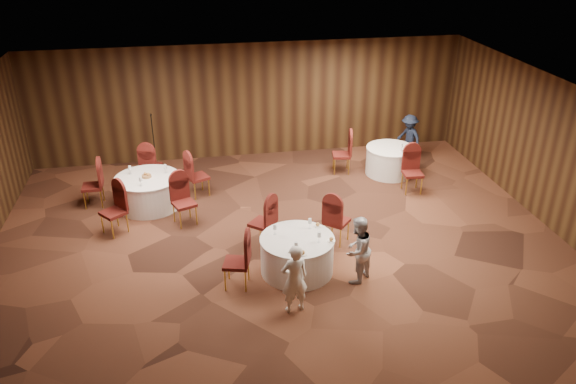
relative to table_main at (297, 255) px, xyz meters
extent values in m
plane|color=black|center=(-0.15, 1.07, -0.38)|extent=(12.00, 12.00, 0.00)
plane|color=silver|center=(-0.15, 1.07, 2.82)|extent=(12.00, 12.00, 0.00)
plane|color=black|center=(-0.15, 6.07, 1.22)|extent=(12.00, 0.00, 12.00)
plane|color=black|center=(-0.15, -3.93, 1.22)|extent=(12.00, 0.00, 12.00)
plane|color=black|center=(5.85, 1.07, 1.22)|extent=(0.00, 10.00, 10.00)
cylinder|color=silver|center=(0.00, 0.00, -0.02)|extent=(1.40, 1.40, 0.72)
cylinder|color=silver|center=(0.00, 0.00, 0.35)|extent=(1.43, 1.43, 0.03)
cylinder|color=silver|center=(-2.93, 3.33, -0.02)|extent=(1.50, 1.50, 0.72)
cylinder|color=silver|center=(-2.93, 3.33, 0.35)|extent=(1.53, 1.53, 0.03)
cylinder|color=silver|center=(3.33, 4.07, -0.02)|extent=(1.26, 1.26, 0.72)
cylinder|color=silver|center=(3.33, 4.07, 0.35)|extent=(1.29, 1.29, 0.03)
cylinder|color=silver|center=(-0.11, -0.47, 0.37)|extent=(0.06, 0.06, 0.01)
cylinder|color=silver|center=(-0.11, -0.47, 0.43)|extent=(0.01, 0.01, 0.11)
cone|color=silver|center=(-0.11, -0.47, 0.53)|extent=(0.08, 0.08, 0.10)
cylinder|color=silver|center=(0.32, 0.33, 0.37)|extent=(0.06, 0.06, 0.01)
cylinder|color=silver|center=(0.32, 0.33, 0.43)|extent=(0.01, 0.01, 0.11)
cone|color=silver|center=(0.32, 0.33, 0.53)|extent=(0.08, 0.08, 0.10)
cylinder|color=silver|center=(0.38, -0.21, 0.37)|extent=(0.06, 0.06, 0.01)
cylinder|color=silver|center=(0.38, -0.21, 0.43)|extent=(0.01, 0.01, 0.11)
cone|color=silver|center=(0.38, -0.21, 0.53)|extent=(0.08, 0.08, 0.10)
cylinder|color=silver|center=(-0.39, 0.23, 0.37)|extent=(0.06, 0.06, 0.01)
cylinder|color=silver|center=(-0.39, 0.23, 0.43)|extent=(0.01, 0.01, 0.11)
cone|color=silver|center=(-0.39, 0.23, 0.53)|extent=(0.08, 0.08, 0.10)
cylinder|color=white|center=(-0.01, -0.57, 0.37)|extent=(0.15, 0.15, 0.01)
sphere|color=#9E6B33|center=(-0.01, -0.57, 0.41)|extent=(0.08, 0.08, 0.08)
cylinder|color=white|center=(0.61, -0.22, 0.37)|extent=(0.15, 0.15, 0.01)
sphere|color=#9E6B33|center=(0.61, -0.22, 0.41)|extent=(0.08, 0.08, 0.08)
cylinder|color=white|center=(0.49, 0.38, 0.37)|extent=(0.15, 0.15, 0.01)
sphere|color=#9E6B33|center=(0.49, 0.38, 0.41)|extent=(0.08, 0.08, 0.08)
cylinder|color=silver|center=(-2.50, 3.50, 0.37)|extent=(0.06, 0.06, 0.01)
cylinder|color=silver|center=(-2.50, 3.50, 0.43)|extent=(0.01, 0.01, 0.11)
cone|color=silver|center=(-2.50, 3.50, 0.53)|extent=(0.08, 0.08, 0.10)
cylinder|color=silver|center=(-3.32, 3.58, 0.37)|extent=(0.06, 0.06, 0.01)
cylinder|color=silver|center=(-3.32, 3.58, 0.43)|extent=(0.01, 0.01, 0.11)
cone|color=silver|center=(-3.32, 3.58, 0.53)|extent=(0.08, 0.08, 0.10)
cylinder|color=silver|center=(-3.04, 2.89, 0.37)|extent=(0.06, 0.06, 0.01)
cylinder|color=silver|center=(-3.04, 2.89, 0.43)|extent=(0.01, 0.01, 0.11)
cone|color=silver|center=(-3.04, 2.89, 0.53)|extent=(0.08, 0.08, 0.10)
cylinder|color=brown|center=(-2.93, 3.33, 0.39)|extent=(0.22, 0.22, 0.06)
sphere|color=#9E6B33|center=(-2.96, 3.35, 0.45)|extent=(0.07, 0.07, 0.07)
sphere|color=#9E6B33|center=(-2.89, 3.31, 0.45)|extent=(0.07, 0.07, 0.07)
cylinder|color=silver|center=(3.50, 3.80, 0.37)|extent=(0.06, 0.06, 0.01)
cylinder|color=silver|center=(3.50, 3.80, 0.43)|extent=(0.01, 0.01, 0.11)
cone|color=silver|center=(3.50, 3.80, 0.53)|extent=(0.08, 0.08, 0.10)
cylinder|color=black|center=(-2.80, 4.97, -0.37)|extent=(0.24, 0.24, 0.02)
cylinder|color=black|center=(-2.80, 4.97, 0.50)|extent=(0.02, 0.02, 1.71)
cylinder|color=black|center=(-2.80, 5.02, 1.32)|extent=(0.04, 0.12, 0.04)
imported|color=white|center=(-0.28, -1.18, 0.29)|extent=(0.53, 0.40, 1.32)
imported|color=#B6B5BA|center=(1.05, -0.49, 0.29)|extent=(0.82, 0.81, 1.34)
imported|color=black|center=(4.17, 4.94, 0.27)|extent=(0.77, 0.96, 1.30)
camera|label=1|loc=(-1.82, -8.97, 5.91)|focal=35.00mm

